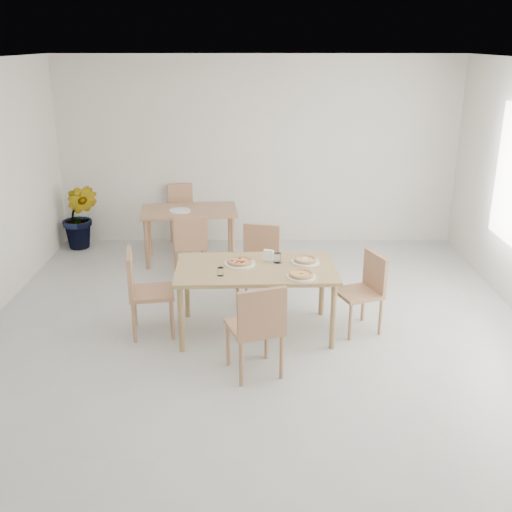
{
  "coord_description": "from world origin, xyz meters",
  "views": [
    {
      "loc": [
        0.03,
        -5.47,
        2.99
      ],
      "look_at": [
        -0.0,
        0.36,
        0.87
      ],
      "focal_mm": 42.0,
      "sensor_mm": 36.0,
      "label": 1
    }
  ],
  "objects_px": {
    "pizza_mushroom": "(305,260)",
    "potted_plant": "(80,216)",
    "chair_north": "(259,258)",
    "tumbler_a": "(277,258)",
    "main_table": "(256,273)",
    "plate_margherita": "(301,276)",
    "chair_back_s": "(190,242)",
    "chair_back_n": "(185,210)",
    "pizza_margherita": "(301,274)",
    "napkin_holder": "(269,256)",
    "chair_south": "(258,324)",
    "second_table": "(189,216)",
    "plate_pepperoni": "(240,263)",
    "plate_mushroom": "(305,262)",
    "plate_empty": "(180,211)",
    "chair_east": "(365,287)",
    "tumbler_b": "(220,272)",
    "chair_west": "(143,287)",
    "pizza_pepperoni": "(240,261)"
  },
  "relations": [
    {
      "from": "chair_south",
      "to": "second_table",
      "type": "distance_m",
      "value": 3.3
    },
    {
      "from": "pizza_margherita",
      "to": "napkin_holder",
      "type": "relative_size",
      "value": 2.49
    },
    {
      "from": "chair_north",
      "to": "pizza_mushroom",
      "type": "xyz_separation_m",
      "value": [
        0.49,
        -0.76,
        0.26
      ]
    },
    {
      "from": "plate_margherita",
      "to": "pizza_pepperoni",
      "type": "height_order",
      "value": "pizza_pepperoni"
    },
    {
      "from": "main_table",
      "to": "plate_margherita",
      "type": "relative_size",
      "value": 5.83
    },
    {
      "from": "tumbler_a",
      "to": "chair_back_s",
      "type": "height_order",
      "value": "chair_back_s"
    },
    {
      "from": "chair_east",
      "to": "chair_north",
      "type": "bearing_deg",
      "value": -147.0
    },
    {
      "from": "pizza_margherita",
      "to": "potted_plant",
      "type": "relative_size",
      "value": 0.32
    },
    {
      "from": "tumbler_a",
      "to": "plate_empty",
      "type": "distance_m",
      "value": 2.39
    },
    {
      "from": "plate_margherita",
      "to": "tumbler_a",
      "type": "relative_size",
      "value": 2.78
    },
    {
      "from": "chair_south",
      "to": "chair_west",
      "type": "bearing_deg",
      "value": -55.74
    },
    {
      "from": "pizza_pepperoni",
      "to": "chair_east",
      "type": "bearing_deg",
      "value": -0.34
    },
    {
      "from": "plate_pepperoni",
      "to": "chair_north",
      "type": "bearing_deg",
      "value": 75.98
    },
    {
      "from": "chair_west",
      "to": "chair_back_s",
      "type": "bearing_deg",
      "value": -21.62
    },
    {
      "from": "main_table",
      "to": "napkin_holder",
      "type": "height_order",
      "value": "napkin_holder"
    },
    {
      "from": "chair_east",
      "to": "plate_mushroom",
      "type": "bearing_deg",
      "value": -116.72
    },
    {
      "from": "second_table",
      "to": "chair_back_n",
      "type": "bearing_deg",
      "value": 95.04
    },
    {
      "from": "plate_pepperoni",
      "to": "pizza_margherita",
      "type": "relative_size",
      "value": 1.03
    },
    {
      "from": "chair_east",
      "to": "napkin_holder",
      "type": "height_order",
      "value": "napkin_holder"
    },
    {
      "from": "plate_mushroom",
      "to": "plate_empty",
      "type": "height_order",
      "value": "same"
    },
    {
      "from": "chair_south",
      "to": "chair_north",
      "type": "relative_size",
      "value": 1.03
    },
    {
      "from": "second_table",
      "to": "plate_empty",
      "type": "relative_size",
      "value": 4.81
    },
    {
      "from": "pizza_margherita",
      "to": "chair_east",
      "type": "bearing_deg",
      "value": 26.54
    },
    {
      "from": "plate_pepperoni",
      "to": "pizza_mushroom",
      "type": "bearing_deg",
      "value": 4.72
    },
    {
      "from": "tumbler_b",
      "to": "napkin_holder",
      "type": "distance_m",
      "value": 0.64
    },
    {
      "from": "plate_margherita",
      "to": "chair_back_n",
      "type": "xyz_separation_m",
      "value": [
        -1.56,
        3.27,
        -0.23
      ]
    },
    {
      "from": "pizza_margherita",
      "to": "pizza_pepperoni",
      "type": "relative_size",
      "value": 0.99
    },
    {
      "from": "napkin_holder",
      "to": "plate_margherita",
      "type": "bearing_deg",
      "value": -38.71
    },
    {
      "from": "tumbler_a",
      "to": "chair_west",
      "type": "bearing_deg",
      "value": -172.83
    },
    {
      "from": "chair_north",
      "to": "second_table",
      "type": "bearing_deg",
      "value": 140.22
    },
    {
      "from": "pizza_mushroom",
      "to": "chair_back_n",
      "type": "bearing_deg",
      "value": 119.78
    },
    {
      "from": "pizza_mushroom",
      "to": "plate_pepperoni",
      "type": "bearing_deg",
      "value": -175.28
    },
    {
      "from": "chair_back_s",
      "to": "plate_empty",
      "type": "distance_m",
      "value": 0.68
    },
    {
      "from": "chair_east",
      "to": "potted_plant",
      "type": "height_order",
      "value": "potted_plant"
    },
    {
      "from": "napkin_holder",
      "to": "chair_west",
      "type": "bearing_deg",
      "value": -154.65
    },
    {
      "from": "chair_back_n",
      "to": "pizza_margherita",
      "type": "bearing_deg",
      "value": -85.42
    },
    {
      "from": "pizza_mushroom",
      "to": "potted_plant",
      "type": "distance_m",
      "value": 4.12
    },
    {
      "from": "pizza_mushroom",
      "to": "tumbler_a",
      "type": "xyz_separation_m",
      "value": [
        -0.3,
        -0.0,
        0.02
      ]
    },
    {
      "from": "chair_south",
      "to": "chair_back_n",
      "type": "height_order",
      "value": "chair_south"
    },
    {
      "from": "chair_south",
      "to": "chair_east",
      "type": "distance_m",
      "value": 1.51
    },
    {
      "from": "plate_pepperoni",
      "to": "pizza_mushroom",
      "type": "xyz_separation_m",
      "value": [
        0.7,
        0.06,
        0.02
      ]
    },
    {
      "from": "plate_pepperoni",
      "to": "plate_margherita",
      "type": "bearing_deg",
      "value": -30.29
    },
    {
      "from": "pizza_pepperoni",
      "to": "plate_empty",
      "type": "distance_m",
      "value": 2.25
    },
    {
      "from": "plate_margherita",
      "to": "plate_empty",
      "type": "relative_size",
      "value": 1.01
    },
    {
      "from": "chair_back_s",
      "to": "chair_back_n",
      "type": "distance_m",
      "value": 1.47
    },
    {
      "from": "chair_north",
      "to": "tumbler_a",
      "type": "height_order",
      "value": "chair_north"
    },
    {
      "from": "pizza_pepperoni",
      "to": "plate_empty",
      "type": "height_order",
      "value": "pizza_pepperoni"
    },
    {
      "from": "chair_west",
      "to": "plate_margherita",
      "type": "bearing_deg",
      "value": -108.45
    },
    {
      "from": "plate_mushroom",
      "to": "pizza_pepperoni",
      "type": "distance_m",
      "value": 0.7
    },
    {
      "from": "tumbler_a",
      "to": "chair_back_s",
      "type": "distance_m",
      "value": 1.81
    }
  ]
}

